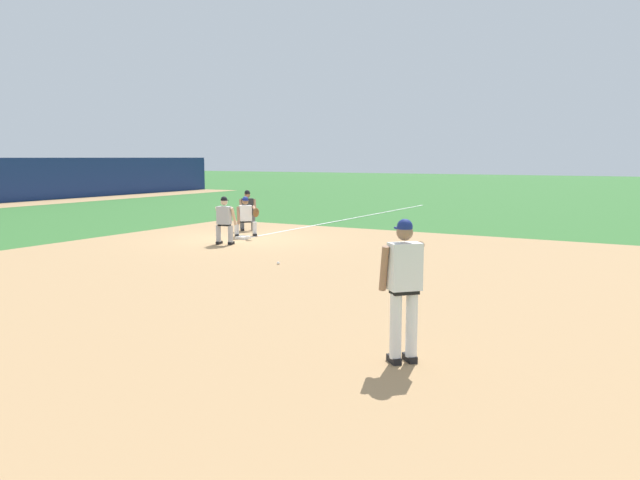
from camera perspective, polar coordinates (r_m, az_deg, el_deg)
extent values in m
plane|color=#336B2D|center=(20.30, -7.04, 0.09)|extent=(160.00, 160.00, 0.00)
cube|color=tan|center=(14.11, -2.89, -3.13)|extent=(18.00, 18.00, 0.01)
cube|color=white|center=(27.29, 3.32, 2.06)|extent=(16.44, 0.10, 0.00)
cube|color=white|center=(20.29, -7.04, 0.22)|extent=(0.38, 0.38, 0.09)
sphere|color=white|center=(15.37, -3.83, -2.12)|extent=(0.07, 0.07, 0.07)
cube|color=black|center=(8.20, 6.77, -10.80)|extent=(0.26, 0.26, 0.09)
cylinder|color=white|center=(8.03, 6.93, -7.80)|extent=(0.15, 0.15, 0.84)
cube|color=black|center=(8.28, 8.20, -10.63)|extent=(0.26, 0.26, 0.09)
cylinder|color=white|center=(8.11, 8.38, -7.66)|extent=(0.15, 0.15, 0.84)
cube|color=black|center=(7.97, 7.71, -4.68)|extent=(0.38, 0.38, 0.06)
cube|color=white|center=(7.91, 7.76, -2.41)|extent=(0.45, 0.45, 0.60)
sphere|color=#9E7051|center=(7.86, 7.75, 0.70)|extent=(0.21, 0.21, 0.21)
sphere|color=navy|center=(7.85, 7.76, 1.21)|extent=(0.20, 0.20, 0.20)
cube|color=navy|center=(7.94, 7.50, 1.10)|extent=(0.20, 0.20, 0.02)
cylinder|color=#9E7051|center=(7.88, 5.87, -2.60)|extent=(0.20, 0.20, 0.59)
cylinder|color=#9E7051|center=(8.26, 8.52, -1.34)|extent=(0.43, 0.44, 0.41)
ellipsoid|color=brown|center=(8.36, 8.26, -2.38)|extent=(0.35, 0.35, 0.34)
cube|color=black|center=(20.95, -5.98, 0.46)|extent=(0.26, 0.26, 0.09)
cylinder|color=white|center=(20.96, -6.01, 1.11)|extent=(0.15, 0.15, 0.40)
cube|color=black|center=(20.86, -7.61, 0.41)|extent=(0.26, 0.26, 0.09)
cylinder|color=white|center=(20.87, -7.63, 1.06)|extent=(0.15, 0.15, 0.40)
cube|color=black|center=(20.89, -6.83, 1.69)|extent=(0.38, 0.38, 0.06)
cube|color=white|center=(20.86, -6.84, 2.45)|extent=(0.45, 0.45, 0.52)
sphere|color=#9E7051|center=(20.81, -6.85, 3.52)|extent=(0.21, 0.21, 0.21)
sphere|color=navy|center=(20.81, -6.85, 3.71)|extent=(0.20, 0.20, 0.20)
cube|color=navy|center=(20.72, -6.81, 3.62)|extent=(0.20, 0.20, 0.02)
cylinder|color=#9E7051|center=(20.48, -5.98, 2.78)|extent=(0.48, 0.48, 0.24)
cylinder|color=#9E7051|center=(20.73, -7.48, 2.24)|extent=(0.23, 0.23, 0.58)
ellipsoid|color=brown|center=(20.27, -5.88, 2.52)|extent=(0.30, 0.30, 0.35)
cube|color=black|center=(19.19, -9.20, -0.24)|extent=(0.28, 0.16, 0.09)
cylinder|color=#B2B2B7|center=(19.12, -9.27, 0.59)|extent=(0.15, 0.15, 0.50)
cube|color=black|center=(19.02, -8.12, -0.29)|extent=(0.28, 0.16, 0.09)
cylinder|color=#B2B2B7|center=(18.94, -8.19, 0.55)|extent=(0.15, 0.15, 0.50)
cube|color=black|center=(19.00, -8.75, 1.37)|extent=(0.27, 0.38, 0.06)
cube|color=#B2B2B7|center=(18.97, -8.77, 2.25)|extent=(0.32, 0.44, 0.54)
sphere|color=#DBB28E|center=(18.96, -8.76, 3.45)|extent=(0.21, 0.21, 0.21)
sphere|color=black|center=(18.95, -8.77, 3.67)|extent=(0.20, 0.20, 0.20)
cube|color=black|center=(19.03, -8.65, 3.61)|extent=(0.14, 0.19, 0.02)
cylinder|color=#DBB28E|center=(19.22, -9.25, 2.20)|extent=(0.34, 0.16, 0.56)
cylinder|color=#DBB28E|center=(19.00, -7.89, 2.17)|extent=(0.34, 0.16, 0.56)
cube|color=black|center=(22.62, -6.11, 0.99)|extent=(0.26, 0.26, 0.09)
cylinder|color=#515154|center=(22.62, -6.13, 1.71)|extent=(0.15, 0.15, 0.50)
cube|color=black|center=(22.56, -7.11, 0.95)|extent=(0.26, 0.26, 0.09)
cylinder|color=#515154|center=(22.57, -7.14, 1.68)|extent=(0.15, 0.15, 0.50)
cube|color=black|center=(22.57, -6.64, 2.38)|extent=(0.38, 0.38, 0.06)
cube|color=#232326|center=(22.55, -6.66, 3.11)|extent=(0.45, 0.45, 0.54)
sphere|color=#9E7051|center=(22.50, -6.66, 4.13)|extent=(0.21, 0.21, 0.21)
sphere|color=black|center=(22.50, -6.67, 4.30)|extent=(0.20, 0.20, 0.20)
cube|color=black|center=(22.41, -6.64, 4.23)|extent=(0.20, 0.20, 0.02)
cylinder|color=#9E7051|center=(22.44, -5.97, 3.02)|extent=(0.30, 0.29, 0.56)
cylinder|color=#9E7051|center=(22.37, -7.24, 2.99)|extent=(0.30, 0.29, 0.56)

